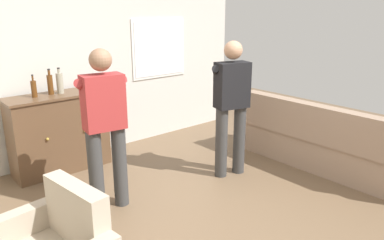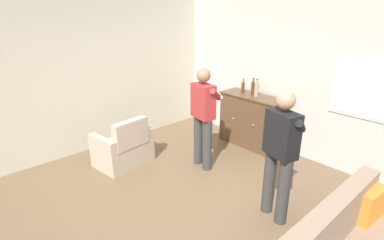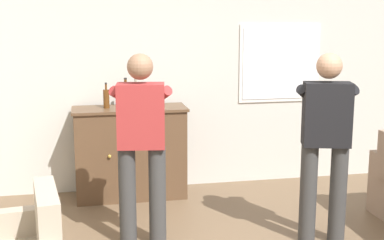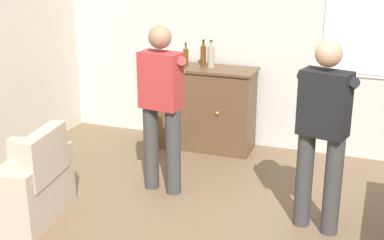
{
  "view_description": "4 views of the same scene",
  "coord_description": "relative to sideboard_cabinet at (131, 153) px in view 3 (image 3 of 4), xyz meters",
  "views": [
    {
      "loc": [
        -2.35,
        -2.25,
        2.05
      ],
      "look_at": [
        -0.1,
        0.36,
        1.01
      ],
      "focal_mm": 35.0,
      "sensor_mm": 36.0,
      "label": 1
    },
    {
      "loc": [
        2.56,
        -2.17,
        2.53
      ],
      "look_at": [
        -0.36,
        0.48,
        1.06
      ],
      "focal_mm": 28.0,
      "sensor_mm": 36.0,
      "label": 2
    },
    {
      "loc": [
        -1.14,
        -3.41,
        1.99
      ],
      "look_at": [
        -0.34,
        0.56,
        1.19
      ],
      "focal_mm": 50.0,
      "sensor_mm": 36.0,
      "label": 3
    },
    {
      "loc": [
        1.31,
        -3.55,
        2.42
      ],
      "look_at": [
        -0.15,
        0.43,
        1.0
      ],
      "focal_mm": 50.0,
      "sensor_mm": 36.0,
      "label": 4
    }
  ],
  "objects": [
    {
      "name": "wall_back_with_window",
      "position": [
        0.71,
        0.36,
        0.89
      ],
      "size": [
        5.2,
        0.15,
        2.8
      ],
      "color": "beige",
      "rests_on": "ground"
    },
    {
      "name": "sideboard_cabinet",
      "position": [
        0.0,
        0.0,
        0.0
      ],
      "size": [
        1.23,
        0.49,
        1.01
      ],
      "color": "brown",
      "rests_on": "ground"
    },
    {
      "name": "bottle_wine_green",
      "position": [
        -0.03,
        0.05,
        0.63
      ],
      "size": [
        0.07,
        0.07,
        0.32
      ],
      "color": "#593314",
      "rests_on": "sideboard_cabinet"
    },
    {
      "name": "bottle_liquor_amber",
      "position": [
        0.07,
        0.01,
        0.64
      ],
      "size": [
        0.08,
        0.08,
        0.33
      ],
      "color": "gray",
      "rests_on": "sideboard_cabinet"
    },
    {
      "name": "bottle_spirits_clear",
      "position": [
        -0.24,
        0.02,
        0.61
      ],
      "size": [
        0.07,
        0.07,
        0.28
      ],
      "color": "#593314",
      "rests_on": "sideboard_cabinet"
    },
    {
      "name": "person_standing_left",
      "position": [
        -0.01,
        -1.27,
        0.43
      ],
      "size": [
        0.55,
        0.5,
        1.68
      ],
      "color": "#383838",
      "rests_on": "ground"
    },
    {
      "name": "person_standing_right",
      "position": [
        1.57,
        -1.52,
        0.43
      ],
      "size": [
        0.54,
        0.52,
        1.68
      ],
      "color": "#383838",
      "rests_on": "ground"
    }
  ]
}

